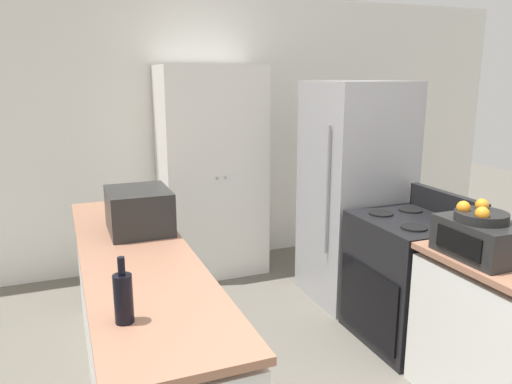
{
  "coord_description": "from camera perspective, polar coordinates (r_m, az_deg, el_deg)",
  "views": [
    {
      "loc": [
        -1.27,
        -1.33,
        1.86
      ],
      "look_at": [
        0.0,
        1.86,
        1.05
      ],
      "focal_mm": 35.0,
      "sensor_mm": 36.0,
      "label": 1
    }
  ],
  "objects": [
    {
      "name": "stove",
      "position": [
        3.73,
        16.95,
        -9.47
      ],
      "size": [
        0.66,
        0.75,
        1.06
      ],
      "color": "black",
      "rests_on": "ground_plane"
    },
    {
      "name": "fruit_bowl",
      "position": [
        2.92,
        24.23,
        -2.38
      ],
      "size": [
        0.28,
        0.28,
        0.1
      ],
      "color": "black",
      "rests_on": "toaster_oven"
    },
    {
      "name": "wine_bottle",
      "position": [
        2.08,
        -14.92,
        -11.54
      ],
      "size": [
        0.08,
        0.08,
        0.28
      ],
      "color": "black",
      "rests_on": "counter_left"
    },
    {
      "name": "counter_left",
      "position": [
        3.06,
        -13.05,
        -14.88
      ],
      "size": [
        0.6,
        2.51,
        0.9
      ],
      "color": "silver",
      "rests_on": "ground_plane"
    },
    {
      "name": "toaster_oven",
      "position": [
        2.95,
        24.26,
        -4.95
      ],
      "size": [
        0.31,
        0.45,
        0.2
      ],
      "color": "black",
      "rests_on": "counter_right"
    },
    {
      "name": "microwave",
      "position": [
        3.22,
        -13.2,
        -2.06
      ],
      "size": [
        0.38,
        0.44,
        0.27
      ],
      "color": "black",
      "rests_on": "counter_left"
    },
    {
      "name": "wall_back",
      "position": [
        4.94,
        -6.69,
        6.69
      ],
      "size": [
        7.0,
        0.06,
        2.6
      ],
      "color": "white",
      "rests_on": "ground_plane"
    },
    {
      "name": "refrigerator",
      "position": [
        4.21,
        11.22,
        -0.08
      ],
      "size": [
        0.74,
        0.73,
        1.81
      ],
      "color": "#A3A3A8",
      "rests_on": "ground_plane"
    },
    {
      "name": "counter_right",
      "position": [
        3.2,
        25.87,
        -14.67
      ],
      "size": [
        0.6,
        0.83,
        0.9
      ],
      "color": "silver",
      "rests_on": "ground_plane"
    },
    {
      "name": "pantry_cabinet",
      "position": [
        4.68,
        -5.07,
        2.3
      ],
      "size": [
        0.94,
        0.59,
        1.94
      ],
      "color": "white",
      "rests_on": "ground_plane"
    }
  ]
}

